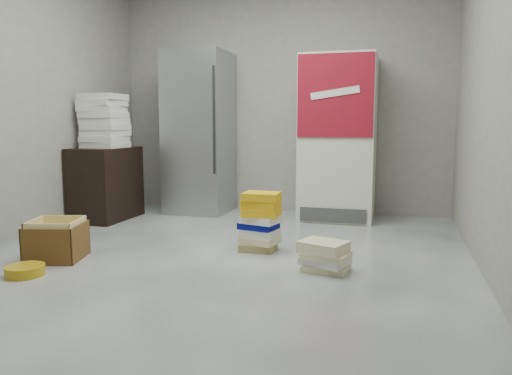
{
  "coord_description": "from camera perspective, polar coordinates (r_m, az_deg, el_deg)",
  "views": [
    {
      "loc": [
        1.39,
        -3.44,
        1.07
      ],
      "look_at": [
        0.21,
        0.7,
        0.51
      ],
      "focal_mm": 35.0,
      "sensor_mm": 36.0,
      "label": 1
    }
  ],
  "objects": [
    {
      "name": "phonebook_stack_side",
      "position": [
        3.69,
        7.88,
        -7.77
      ],
      "size": [
        0.39,
        0.36,
        0.22
      ],
      "rotation": [
        0.0,
        0.0,
        -0.29
      ],
      "color": "beige",
      "rests_on": "ground"
    },
    {
      "name": "ground",
      "position": [
        3.87,
        -5.94,
        -8.74
      ],
      "size": [
        5.0,
        5.0,
        0.0
      ],
      "primitive_type": "plane",
      "color": "silver",
      "rests_on": "ground"
    },
    {
      "name": "phonebook_stack_main",
      "position": [
        4.2,
        0.49,
        -3.9
      ],
      "size": [
        0.36,
        0.31,
        0.5
      ],
      "rotation": [
        0.0,
        0.0,
        -0.1
      ],
      "color": "olive",
      "rests_on": "ground"
    },
    {
      "name": "supply_box_stack",
      "position": [
        5.76,
        -16.96,
        7.28
      ],
      "size": [
        0.44,
        0.44,
        0.58
      ],
      "color": "silver",
      "rests_on": "wood_shelf"
    },
    {
      "name": "cardboard_box",
      "position": [
        4.26,
        -21.83,
        -5.9
      ],
      "size": [
        0.49,
        0.49,
        0.32
      ],
      "rotation": [
        0.0,
        0.0,
        0.26
      ],
      "color": "yellow",
      "rests_on": "ground"
    },
    {
      "name": "steel_fridge",
      "position": [
        6.03,
        -6.48,
        6.19
      ],
      "size": [
        0.7,
        0.72,
        1.9
      ],
      "color": "#A7A9AF",
      "rests_on": "ground"
    },
    {
      "name": "room_shell",
      "position": [
        3.79,
        -6.32,
        18.41
      ],
      "size": [
        4.04,
        5.04,
        2.82
      ],
      "color": "#A29C92",
      "rests_on": "ground"
    },
    {
      "name": "wood_shelf",
      "position": [
        5.8,
        -16.78,
        0.43
      ],
      "size": [
        0.5,
        0.8,
        0.8
      ],
      "primitive_type": "cube",
      "color": "black",
      "rests_on": "ground"
    },
    {
      "name": "coke_cooler",
      "position": [
        5.61,
        9.37,
        5.59
      ],
      "size": [
        0.8,
        0.73,
        1.8
      ],
      "color": "silver",
      "rests_on": "ground"
    },
    {
      "name": "bucket_lid",
      "position": [
        3.93,
        -24.89,
        -8.61
      ],
      "size": [
        0.28,
        0.28,
        0.07
      ],
      "primitive_type": "cylinder",
      "rotation": [
        0.0,
        0.0,
        0.02
      ],
      "color": "#B89313",
      "rests_on": "ground"
    }
  ]
}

